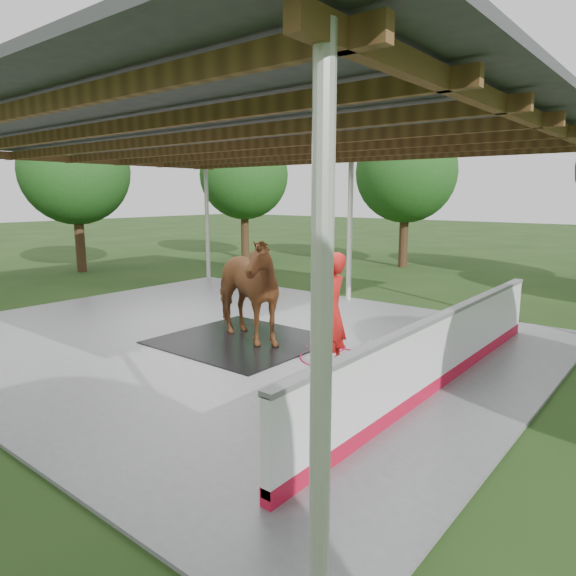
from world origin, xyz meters
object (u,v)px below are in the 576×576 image
Objects in this scene: handler at (331,312)px; dasher_board at (441,352)px; horse at (241,288)px; wash_bucket at (361,360)px.

dasher_board is at bearing 94.56° from handler.
horse is 1.26× the size of handler.
handler is (2.33, -0.30, -0.08)m from horse.
horse is 8.54× the size of wash_bucket.
horse reaches higher than handler.
wash_bucket is at bearing 129.93° from handler.
wash_bucket is (-1.38, -0.01, -0.40)m from dasher_board.
wash_bucket is (2.68, 0.10, -0.93)m from horse.
horse reaches higher than wash_bucket.
horse is 2.35m from handler.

